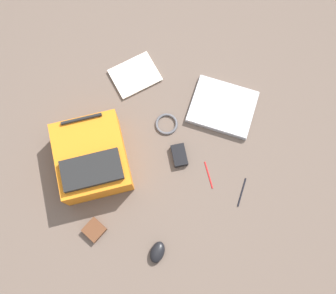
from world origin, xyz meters
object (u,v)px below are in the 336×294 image
Objects in this scene: backpack at (92,158)px; pen_blue at (242,192)px; computer_mouse at (158,252)px; power_brick at (180,155)px; laptop at (223,107)px; pen_black at (209,175)px; cable_coil at (167,124)px; book_blue at (135,75)px; earbud_pouch at (95,230)px.

pen_blue is at bearing -12.41° from backpack.
computer_mouse is 0.49m from power_brick.
power_brick is (0.11, 0.47, -0.01)m from computer_mouse.
pen_black is at bearing -103.44° from laptop.
power_brick is 0.80× the size of pen_black.
cable_coil is (0.37, 0.20, -0.08)m from backpack.
earbud_pouch is at bearing -102.88° from book_blue.
cable_coil is 0.34m from pen_black.
book_blue reaches higher than pen_blue.
book_blue is 3.44× the size of earbud_pouch.
laptop is at bearing 43.95° from earbud_pouch.
power_brick reaches higher than earbud_pouch.
cable_coil is 1.34× the size of earbud_pouch.
earbud_pouch is at bearing -138.75° from power_brick.
laptop is 0.81m from computer_mouse.
backpack is at bearing -176.32° from power_brick.
pen_black is at bearing 75.12° from computer_mouse.
book_blue is 2.97× the size of computer_mouse.
backpack reaches higher than computer_mouse.
book_blue reaches higher than pen_black.
computer_mouse is 1.16× the size of earbud_pouch.
backpack is at bearing 167.59° from pen_blue.
laptop is (0.66, 0.29, -0.07)m from backpack.
earbud_pouch is (-0.65, -0.62, -0.00)m from laptop.
computer_mouse is at bearing -54.62° from backpack.
computer_mouse reaches higher than book_blue.
computer_mouse is (0.12, -0.92, 0.01)m from book_blue.
laptop is at bearing 84.74° from computer_mouse.
cable_coil is at bearing -59.25° from book_blue.
backpack reaches higher than cable_coil.
backpack is 0.55m from computer_mouse.
laptop is 0.31m from cable_coil.
pen_blue is at bearing -44.25° from cable_coil.
power_brick reaches higher than cable_coil.
pen_blue is (0.54, -0.64, -0.00)m from book_blue.
pen_black is 0.18m from pen_blue.
computer_mouse reaches higher than pen_black.
pen_black is 0.62m from earbud_pouch.
book_blue is (-0.46, 0.19, -0.01)m from laptop.
computer_mouse is at bearing -124.86° from pen_black.
pen_black is at bearing 151.03° from pen_blue.
cable_coil is (-0.30, -0.09, -0.01)m from laptop.
power_brick reaches higher than book_blue.
pen_black is (-0.09, -0.36, -0.01)m from laptop.
power_brick is at bearing -131.77° from laptop.
earbud_pouch is at bearing -154.79° from pen_black.
computer_mouse is at bearing -115.24° from laptop.
computer_mouse reaches higher than earbud_pouch.
cable_coil is (0.17, -0.28, -0.00)m from book_blue.
backpack is 3.98× the size of power_brick.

